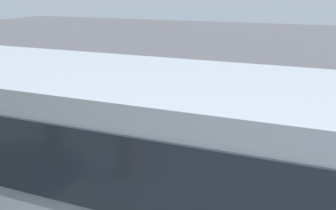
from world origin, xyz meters
TOP-DOWN VIEW (x-y plane):
  - ground_plane at (0.00, 0.00)m, footprint 80.00×80.00m
  - tour_bus at (0.59, 4.68)m, footprint 9.08×2.59m
  - spectator_far_left at (-1.58, 2.00)m, footprint 0.57×0.34m
  - spectator_left at (-0.39, 1.94)m, footprint 0.58×0.37m
  - spectator_centre at (0.56, 1.93)m, footprint 0.58×0.35m
  - spectator_right at (1.76, 1.64)m, footprint 0.57×0.33m
  - spectator_far_right at (3.10, 1.86)m, footprint 0.57×0.38m
  - parked_motorcycle_silver at (3.98, 2.66)m, footprint 2.04×0.65m
  - stunt_motorcycle at (1.79, -2.67)m, footprint 2.01×0.58m
  - bay_line_a at (-2.40, -1.65)m, footprint 0.23×4.41m
  - bay_line_b at (0.14, -1.65)m, footprint 0.25×4.93m
  - bay_line_c at (2.67, -1.65)m, footprint 0.22×3.99m

SIDE VIEW (x-z plane):
  - ground_plane at x=0.00m, z-range 0.00..0.00m
  - bay_line_a at x=-2.40m, z-range 0.00..0.01m
  - bay_line_b at x=0.14m, z-range 0.00..0.01m
  - bay_line_c at x=2.67m, z-range 0.00..0.01m
  - parked_motorcycle_silver at x=3.98m, z-range -0.01..0.97m
  - spectator_far_right at x=3.10m, z-range 0.15..1.82m
  - spectator_far_left at x=-1.58m, z-range 0.16..1.81m
  - spectator_centre at x=0.56m, z-range 0.15..1.82m
  - spectator_right at x=1.76m, z-range 0.16..1.85m
  - stunt_motorcycle at x=1.79m, z-range 0.15..1.88m
  - spectator_left at x=-0.39m, z-range 0.17..1.95m
  - tour_bus at x=0.59m, z-range 0.02..3.27m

